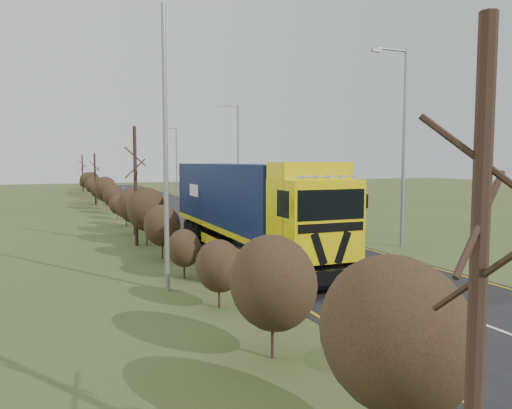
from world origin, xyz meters
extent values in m
plane|color=#434F21|center=(0.00, 0.00, 0.00)|extent=(160.00, 160.00, 0.00)
cube|color=black|center=(0.00, 10.00, 0.01)|extent=(8.00, 120.00, 0.02)
cube|color=#302D2A|center=(6.50, 20.00, 0.01)|extent=(6.00, 18.00, 0.02)
cube|color=gold|center=(-3.70, 10.00, 0.03)|extent=(0.12, 116.00, 0.01)
cube|color=gold|center=(3.70, 10.00, 0.03)|extent=(0.12, 116.00, 0.01)
cube|color=silver|center=(0.00, -12.00, 0.03)|extent=(0.12, 3.00, 0.01)
cube|color=silver|center=(0.00, -4.00, 0.03)|extent=(0.12, 3.00, 0.01)
cube|color=silver|center=(0.00, 4.00, 0.03)|extent=(0.12, 3.00, 0.01)
cube|color=silver|center=(0.00, 12.00, 0.03)|extent=(0.12, 3.00, 0.01)
cube|color=silver|center=(0.00, 20.00, 0.03)|extent=(0.12, 3.00, 0.01)
cube|color=silver|center=(0.00, 28.00, 0.03)|extent=(0.12, 3.00, 0.01)
cube|color=silver|center=(0.00, 36.00, 0.03)|extent=(0.12, 3.00, 0.01)
cube|color=silver|center=(0.00, 44.00, 0.03)|extent=(0.12, 3.00, 0.01)
cube|color=silver|center=(0.00, 52.00, 0.03)|extent=(0.12, 3.00, 0.01)
cube|color=silver|center=(0.00, 60.00, 0.03)|extent=(0.12, 3.00, 0.01)
ellipsoid|color=black|center=(-5.94, -16.00, 1.85)|extent=(1.97, 2.56, 2.26)
ellipsoid|color=black|center=(-6.05, -12.00, 1.69)|extent=(1.80, 2.34, 2.07)
ellipsoid|color=black|center=(-5.97, -8.00, 1.26)|extent=(1.34, 1.74, 1.54)
ellipsoid|color=black|center=(-6.02, -4.00, 1.14)|extent=(1.21, 1.57, 1.39)
ellipsoid|color=black|center=(-6.00, 0.00, 1.49)|extent=(1.58, 2.06, 1.82)
ellipsoid|color=black|center=(-5.98, 4.00, 1.84)|extent=(1.96, 2.55, 2.25)
ellipsoid|color=black|center=(-6.03, 8.00, 1.72)|extent=(1.83, 2.38, 2.10)
ellipsoid|color=black|center=(-5.95, 12.00, 1.28)|extent=(1.37, 1.78, 1.57)
ellipsoid|color=black|center=(-6.06, 16.00, 1.13)|extent=(1.20, 1.56, 1.38)
ellipsoid|color=black|center=(-5.92, 20.00, 1.46)|extent=(1.55, 2.02, 1.78)
ellipsoid|color=black|center=(-6.09, 24.00, 1.83)|extent=(1.95, 2.53, 2.24)
ellipsoid|color=black|center=(-5.90, 28.00, 1.74)|extent=(1.85, 2.41, 2.13)
ellipsoid|color=black|center=(-6.12, 32.00, 1.31)|extent=(1.40, 1.81, 1.61)
ellipsoid|color=black|center=(-5.87, 36.00, 1.12)|extent=(1.19, 1.55, 1.37)
ellipsoid|color=black|center=(-6.14, 40.00, 1.43)|extent=(1.52, 1.97, 1.75)
ellipsoid|color=black|center=(-5.84, 44.00, 1.81)|extent=(1.93, 2.51, 2.22)
ellipsoid|color=black|center=(-6.17, 48.00, 1.76)|extent=(1.88, 2.44, 2.16)
ellipsoid|color=black|center=(-5.82, 52.00, 1.34)|extent=(1.43, 1.85, 1.64)
ellipsoid|color=black|center=(-6.19, 56.00, 1.12)|extent=(1.19, 1.55, 1.37)
ellipsoid|color=black|center=(-5.80, 60.00, 1.40)|extent=(1.49, 1.93, 1.71)
cylinder|color=#302018|center=(-6.50, -18.00, 2.86)|extent=(0.18, 0.18, 5.72)
cylinder|color=#302018|center=(-6.50, 4.00, 3.03)|extent=(0.18, 0.18, 6.05)
cylinder|color=#302018|center=(-6.50, 30.00, 2.53)|extent=(0.18, 0.18, 5.06)
cylinder|color=#302018|center=(-6.50, 52.00, 2.57)|extent=(0.18, 0.18, 5.15)
cube|color=black|center=(-2.35, -6.21, 0.71)|extent=(2.45, 4.68, 0.46)
cube|color=yellow|center=(-2.35, -7.12, 2.39)|extent=(2.54, 2.24, 2.64)
cube|color=black|center=(-2.35, -8.19, 0.56)|extent=(2.54, 0.13, 0.56)
cube|color=black|center=(-2.78, -8.25, 1.57)|extent=(0.61, 0.02, 1.09)
cube|color=black|center=(-1.93, -8.25, 1.57)|extent=(0.61, 0.02, 1.09)
cube|color=black|center=(-2.35, -8.22, 2.94)|extent=(2.39, 0.07, 0.96)
cube|color=black|center=(-2.35, -8.25, 2.23)|extent=(2.33, 0.04, 0.28)
cube|color=yellow|center=(-2.35, -6.77, 3.99)|extent=(2.54, 1.43, 0.57)
cylinder|color=silver|center=(-2.35, -7.98, 3.81)|extent=(2.23, 0.07, 0.06)
cube|color=black|center=(-3.80, -7.98, 2.99)|extent=(0.08, 0.12, 0.46)
cube|color=black|center=(-0.90, -7.98, 2.99)|extent=(0.08, 0.12, 0.46)
cylinder|color=gray|center=(-3.52, -5.80, 0.76)|extent=(0.57, 1.32, 0.57)
cylinder|color=gray|center=(-1.18, -5.80, 0.76)|extent=(0.57, 1.32, 0.57)
cube|color=#D7C70F|center=(-2.35, 0.39, 1.25)|extent=(2.57, 12.80, 0.24)
cube|color=black|center=(-2.35, 0.39, 2.77)|extent=(2.55, 12.39, 2.79)
cube|color=#0E1C3E|center=(-2.35, 6.60, 2.77)|extent=(2.52, 0.07, 2.79)
cube|color=#0E1C3E|center=(-2.35, -5.82, 2.77)|extent=(2.52, 0.07, 2.79)
cube|color=black|center=(-2.35, 4.25, 0.66)|extent=(2.34, 3.66, 0.36)
cube|color=#D7C70F|center=(-3.59, -0.63, 0.56)|extent=(0.07, 5.58, 0.46)
cube|color=#D7C70F|center=(-1.11, -0.63, 0.56)|extent=(0.07, 5.58, 0.46)
cylinder|color=black|center=(-3.42, -7.83, 0.53)|extent=(0.33, 1.06, 1.06)
cylinder|color=black|center=(-1.29, -7.83, 0.53)|extent=(0.33, 1.06, 1.06)
cylinder|color=black|center=(-3.42, -5.29, 0.53)|extent=(0.33, 1.06, 1.06)
cylinder|color=black|center=(-1.29, -5.29, 0.53)|extent=(0.33, 1.06, 1.06)
cylinder|color=black|center=(-3.42, 3.33, 0.53)|extent=(0.33, 1.06, 1.06)
cylinder|color=black|center=(-1.29, 3.33, 0.53)|extent=(0.33, 1.06, 1.06)
cylinder|color=black|center=(-3.42, 4.35, 0.53)|extent=(0.33, 1.06, 1.06)
cylinder|color=black|center=(-1.29, 4.35, 0.53)|extent=(0.33, 1.06, 1.06)
cylinder|color=black|center=(-3.42, 5.36, 0.53)|extent=(0.33, 1.06, 1.06)
cylinder|color=black|center=(-1.29, 5.36, 0.53)|extent=(0.33, 1.06, 1.06)
imported|color=#A52108|center=(6.29, 13.26, 0.68)|extent=(2.99, 4.30, 1.36)
imported|color=#0B183C|center=(5.98, 19.67, 0.69)|extent=(2.04, 4.37, 1.39)
cylinder|color=gray|center=(5.80, -1.43, 4.91)|extent=(0.18, 0.18, 9.81)
cylinder|color=gray|center=(4.93, -1.43, 9.65)|extent=(1.74, 0.12, 0.12)
cube|color=gray|center=(4.06, -1.43, 9.54)|extent=(0.49, 0.20, 0.15)
cylinder|color=gray|center=(4.60, 19.15, 4.59)|extent=(0.18, 0.18, 9.18)
cylinder|color=gray|center=(3.78, 19.15, 9.03)|extent=(1.63, 0.12, 0.12)
cube|color=gray|center=(2.97, 19.15, 8.92)|extent=(0.46, 0.18, 0.14)
cylinder|color=gray|center=(4.60, 42.36, 4.33)|extent=(0.18, 0.18, 8.65)
cylinder|color=gray|center=(3.83, 42.36, 8.51)|extent=(1.54, 0.12, 0.12)
cube|color=gray|center=(3.06, 42.36, 8.41)|extent=(0.43, 0.17, 0.13)
cylinder|color=gray|center=(-6.94, -5.45, 4.65)|extent=(0.16, 0.16, 9.30)
cylinder|color=gray|center=(5.60, 11.62, 0.97)|extent=(0.08, 0.08, 1.93)
cylinder|color=red|center=(5.60, 11.59, 1.93)|extent=(0.62, 0.04, 0.62)
cylinder|color=white|center=(5.60, 11.57, 1.93)|extent=(0.46, 0.02, 0.46)
cylinder|color=gray|center=(5.14, 23.86, 0.75)|extent=(0.08, 0.08, 1.50)
cube|color=gold|center=(5.14, 23.81, 1.60)|extent=(0.76, 0.04, 0.76)
camera|label=1|loc=(-10.37, -21.66, 4.31)|focal=35.00mm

